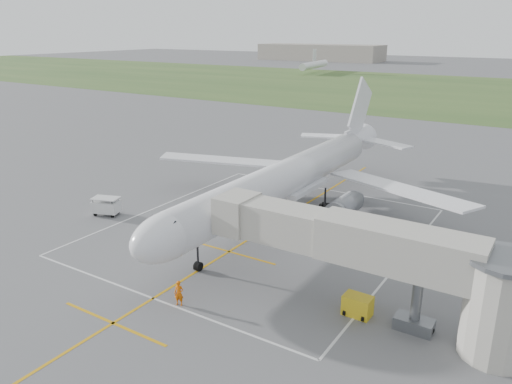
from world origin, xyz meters
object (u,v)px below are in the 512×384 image
Objects in this scene: airliner at (287,178)px; ramp_worker_nose at (179,293)px; ramp_worker_wing at (268,200)px; jet_bridge at (386,259)px; gpu_unit at (357,306)px; baggage_cart at (106,206)px.

ramp_worker_nose is (2.32, -20.37, -3.42)m from airliner.
jet_bridge is at bearing -172.40° from ramp_worker_wing.
airliner is 24.10× the size of ramp_worker_nose.
jet_bridge is (15.72, -14.25, 0.35)m from airliner.
jet_bridge is at bearing -42.19° from airliner.
ramp_worker_wing is (-5.64, 22.04, -0.12)m from ramp_worker_nose.
ramp_worker_wing is at bearing 140.12° from jet_bridge.
baggage_cart is (-31.03, 4.34, 0.28)m from gpu_unit.
airliner is 20.79m from ramp_worker_nose.
ramp_worker_wing is at bearing 83.31° from ramp_worker_nose.
airliner is 20.12m from baggage_cart.
airliner is at bearing 135.22° from gpu_unit.
baggage_cart reaches higher than ramp_worker_nose.
airliner is 20.52m from gpu_unit.
jet_bridge is at bearing 3.52° from ramp_worker_nose.
jet_bridge is at bearing -26.56° from baggage_cart.
airliner is at bearing 75.46° from ramp_worker_nose.
ramp_worker_wing is at bearing 153.43° from airliner.
baggage_cart is 1.93× the size of ramp_worker_wing.
airliner is 2.00× the size of jet_bridge.
baggage_cart is (-32.74, 4.05, -3.72)m from jet_bridge.
ramp_worker_wing is (-19.04, 15.91, -3.89)m from jet_bridge.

